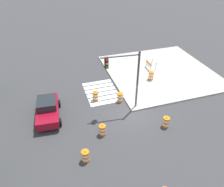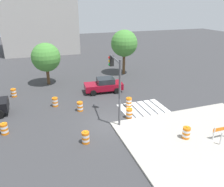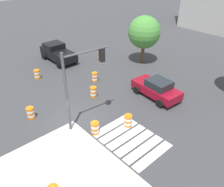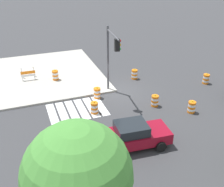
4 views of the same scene
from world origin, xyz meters
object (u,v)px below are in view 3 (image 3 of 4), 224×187
(sports_car, at_px, (157,88))
(pickup_truck, at_px, (57,52))
(traffic_barrel_lane_center, at_px, (128,121))
(street_tree_streetside_mid, at_px, (144,32))
(traffic_barrel_opposite_curb, at_px, (31,113))
(traffic_barrel_near_corner, at_px, (100,55))
(traffic_light_pole, at_px, (81,75))
(traffic_barrel_crosswalk_end, at_px, (37,74))
(traffic_barrel_median_near, at_px, (93,92))
(traffic_barrel_median_far, at_px, (95,77))
(traffic_barrel_far_curb, at_px, (95,128))

(sports_car, bearing_deg, pickup_truck, -170.54)
(sports_car, height_order, traffic_barrel_lane_center, sports_car)
(sports_car, height_order, street_tree_streetside_mid, street_tree_streetside_mid)
(traffic_barrel_opposite_curb, bearing_deg, pickup_truck, 139.80)
(traffic_barrel_near_corner, distance_m, traffic_light_pole, 12.70)
(traffic_barrel_crosswalk_end, height_order, traffic_barrel_lane_center, same)
(traffic_barrel_median_near, height_order, traffic_barrel_median_far, same)
(traffic_barrel_median_far, relative_size, traffic_barrel_opposite_curb, 1.00)
(sports_car, xyz_separation_m, traffic_light_pole, (-1.03, -6.73, 3.10))
(pickup_truck, distance_m, traffic_barrel_far_curb, 13.79)
(traffic_barrel_median_far, bearing_deg, traffic_barrel_lane_center, -19.54)
(traffic_barrel_crosswalk_end, distance_m, traffic_barrel_far_curb, 10.25)
(sports_car, distance_m, pickup_truck, 12.91)
(traffic_barrel_opposite_curb, xyz_separation_m, traffic_light_pole, (3.26, 2.53, 3.46))
(traffic_barrel_near_corner, bearing_deg, traffic_barrel_opposite_curb, -63.76)
(sports_car, xyz_separation_m, traffic_barrel_lane_center, (1.15, -4.58, -0.36))
(sports_car, relative_size, traffic_barrel_crosswalk_end, 4.35)
(traffic_barrel_opposite_curb, bearing_deg, traffic_light_pole, 37.78)
(traffic_barrel_far_curb, bearing_deg, traffic_barrel_near_corner, 139.19)
(traffic_light_pole, bearing_deg, sports_car, 81.33)
(traffic_barrel_crosswalk_end, bearing_deg, pickup_truck, 125.28)
(traffic_barrel_near_corner, distance_m, traffic_barrel_median_near, 8.43)
(traffic_barrel_median_near, height_order, traffic_barrel_lane_center, same)
(traffic_barrel_near_corner, relative_size, traffic_light_pole, 0.19)
(sports_car, distance_m, traffic_barrel_far_curb, 6.81)
(pickup_truck, distance_m, traffic_barrel_median_far, 7.02)
(sports_car, relative_size, traffic_barrel_lane_center, 4.35)
(pickup_truck, xyz_separation_m, traffic_barrel_lane_center, (13.88, -2.45, -0.52))
(traffic_barrel_opposite_curb, relative_size, street_tree_streetside_mid, 0.20)
(traffic_barrel_lane_center, bearing_deg, traffic_barrel_far_curb, -112.50)
(pickup_truck, xyz_separation_m, traffic_barrel_median_near, (9.13, -1.83, -0.52))
(traffic_barrel_near_corner, relative_size, street_tree_streetside_mid, 0.20)
(pickup_truck, relative_size, traffic_barrel_median_near, 5.05)
(traffic_barrel_lane_center, bearing_deg, traffic_barrel_median_far, 160.46)
(sports_car, relative_size, traffic_barrel_median_near, 4.35)
(traffic_barrel_far_curb, xyz_separation_m, traffic_barrel_opposite_curb, (-4.52, -2.47, 0.00))
(traffic_barrel_near_corner, xyz_separation_m, traffic_barrel_crosswalk_end, (-0.25, -7.82, 0.00))
(traffic_barrel_lane_center, distance_m, street_tree_streetside_mid, 12.08)
(traffic_barrel_crosswalk_end, xyz_separation_m, street_tree_streetside_mid, (4.17, 10.83, 2.95))
(traffic_barrel_lane_center, bearing_deg, street_tree_streetside_mid, 126.55)
(pickup_truck, bearing_deg, traffic_barrel_median_near, -11.37)
(sports_car, height_order, traffic_barrel_median_far, sports_car)
(traffic_barrel_near_corner, distance_m, traffic_barrel_opposite_curb, 12.35)
(traffic_barrel_median_far, distance_m, traffic_light_pole, 7.43)
(traffic_barrel_median_far, relative_size, traffic_light_pole, 0.19)
(traffic_barrel_median_near, bearing_deg, traffic_barrel_median_far, 139.39)
(traffic_barrel_crosswalk_end, height_order, traffic_barrel_median_near, same)
(traffic_barrel_crosswalk_end, relative_size, traffic_barrel_opposite_curb, 1.00)
(traffic_barrel_lane_center, xyz_separation_m, street_tree_streetside_mid, (-6.97, 9.41, 2.95))
(pickup_truck, relative_size, traffic_barrel_near_corner, 5.05)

